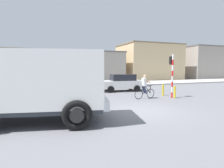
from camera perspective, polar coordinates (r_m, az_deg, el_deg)
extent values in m
plane|color=slate|center=(9.89, 8.53, -8.07)|extent=(120.00, 120.00, 0.00)
cube|color=#ADADA8|center=(22.88, -8.51, -0.31)|extent=(80.00, 5.00, 0.16)
cube|color=white|center=(8.11, -22.00, 1.56)|extent=(5.60, 3.52, 2.20)
cube|color=#2D3338|center=(8.26, -21.72, -6.64)|extent=(5.49, 3.45, 0.16)
cube|color=silver|center=(8.05, -2.62, -5.27)|extent=(0.72, 2.37, 0.36)
cube|color=black|center=(7.90, -3.75, 5.43)|extent=(0.56, 2.10, 0.70)
torus|color=black|center=(9.31, -10.13, -5.47)|extent=(1.13, 0.46, 1.10)
cylinder|color=black|center=(9.31, -10.13, -5.47)|extent=(0.55, 0.40, 0.50)
torus|color=black|center=(6.82, -10.74, -9.44)|extent=(1.13, 0.46, 1.10)
cylinder|color=black|center=(6.82, -10.74, -9.44)|extent=(0.55, 0.40, 0.50)
torus|color=black|center=(9.95, -29.12, -5.37)|extent=(1.13, 0.46, 1.10)
cylinder|color=black|center=(9.95, -29.12, -5.37)|extent=(0.55, 0.40, 0.50)
torus|color=black|center=(13.87, 11.77, -2.87)|extent=(0.68, 0.12, 0.68)
torus|color=black|center=(13.24, 8.22, -3.19)|extent=(0.68, 0.12, 0.68)
cylinder|color=black|center=(13.58, 10.67, -0.61)|extent=(0.60, 0.11, 0.09)
cylinder|color=black|center=(13.65, 10.86, -1.62)|extent=(0.51, 0.10, 0.57)
cylinder|color=black|center=(13.32, 8.95, -1.98)|extent=(0.44, 0.09, 0.57)
cylinder|color=black|center=(13.81, 11.71, -1.66)|extent=(0.10, 0.05, 0.59)
cylinder|color=black|center=(13.76, 11.66, -0.37)|extent=(0.09, 0.50, 0.03)
cube|color=black|center=(13.41, 9.67, -0.78)|extent=(0.25, 0.15, 0.06)
cube|color=white|center=(13.41, 9.86, 0.64)|extent=(0.33, 0.35, 0.59)
sphere|color=tan|center=(13.42, 10.13, 2.35)|extent=(0.22, 0.22, 0.22)
cylinder|color=#2D334C|center=(13.56, 9.67, -1.69)|extent=(0.32, 0.15, 0.57)
cylinder|color=tan|center=(13.65, 10.13, 0.92)|extent=(0.50, 0.15, 0.29)
cylinder|color=#2D334C|center=(13.40, 10.18, -1.78)|extent=(0.32, 0.15, 0.57)
cylinder|color=tan|center=(13.40, 10.96, 0.83)|extent=(0.50, 0.15, 0.29)
cylinder|color=red|center=(14.44, 17.97, -3.25)|extent=(0.12, 0.12, 0.40)
cylinder|color=white|center=(14.39, 18.01, -1.68)|extent=(0.12, 0.12, 0.40)
cylinder|color=red|center=(14.35, 18.06, -0.09)|extent=(0.12, 0.12, 0.40)
cylinder|color=white|center=(14.32, 18.10, 1.50)|extent=(0.12, 0.12, 0.40)
cylinder|color=red|center=(14.30, 18.15, 3.10)|extent=(0.12, 0.12, 0.40)
cylinder|color=white|center=(14.30, 18.19, 4.71)|extent=(0.12, 0.12, 0.40)
cylinder|color=red|center=(14.30, 18.24, 6.31)|extent=(0.12, 0.12, 0.40)
cylinder|color=white|center=(14.31, 18.29, 7.91)|extent=(0.12, 0.12, 0.40)
cube|color=black|center=(14.44, 17.81, 6.90)|extent=(0.24, 0.20, 0.60)
sphere|color=red|center=(14.54, 17.51, 6.90)|extent=(0.14, 0.14, 0.14)
cube|color=#1E2328|center=(18.39, -30.27, -0.53)|extent=(4.12, 2.00, 0.70)
cube|color=black|center=(18.36, -30.83, 1.47)|extent=(2.30, 1.61, 0.60)
cylinder|color=black|center=(19.19, -26.30, -1.20)|extent=(0.61, 0.23, 0.60)
cylinder|color=black|center=(17.50, -26.44, -1.77)|extent=(0.61, 0.23, 0.60)
cube|color=white|center=(17.46, 2.85, -0.09)|extent=(4.14, 2.06, 0.70)
cube|color=black|center=(17.46, 3.33, 2.05)|extent=(2.32, 1.64, 0.60)
cylinder|color=black|center=(16.34, -0.37, -1.68)|extent=(0.61, 0.23, 0.60)
cylinder|color=black|center=(17.97, -1.76, -1.05)|extent=(0.61, 0.23, 0.60)
cylinder|color=black|center=(17.13, 7.67, -1.41)|extent=(0.61, 0.23, 0.60)
cylinder|color=black|center=(18.70, 5.66, -0.83)|extent=(0.61, 0.23, 0.60)
cube|color=#1E2328|center=(17.63, -14.95, -0.21)|extent=(4.27, 2.50, 0.70)
cube|color=black|center=(17.53, -15.47, 1.88)|extent=(2.45, 1.87, 0.60)
cylinder|color=black|center=(18.86, -12.12, -0.87)|extent=(0.62, 0.30, 0.60)
cylinder|color=black|center=(17.28, -10.15, -1.38)|extent=(0.62, 0.30, 0.60)
cylinder|color=black|center=(18.15, -19.47, -1.29)|extent=(0.62, 0.30, 0.60)
cylinder|color=black|center=(16.51, -18.14, -1.87)|extent=(0.62, 0.30, 0.60)
cylinder|color=gold|center=(14.19, 18.76, -2.40)|extent=(0.14, 0.14, 0.90)
cylinder|color=gold|center=(15.29, 15.45, -1.78)|extent=(0.14, 0.14, 0.90)
cube|color=#9E9389|center=(30.82, -7.85, 5.17)|extent=(10.84, 7.47, 4.52)
cube|color=#5E5852|center=(30.91, -7.90, 9.55)|extent=(11.05, 7.62, 0.20)
cube|color=#D1B284|center=(35.23, 11.22, 6.47)|extent=(10.20, 7.72, 6.18)
cube|color=#7D6B4F|center=(35.45, 11.31, 11.63)|extent=(10.40, 7.87, 0.20)
cube|color=#9E9389|center=(41.74, 24.95, 5.84)|extent=(7.12, 7.03, 6.13)
cube|color=#5E5852|center=(41.92, 25.12, 10.16)|extent=(7.26, 7.17, 0.20)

